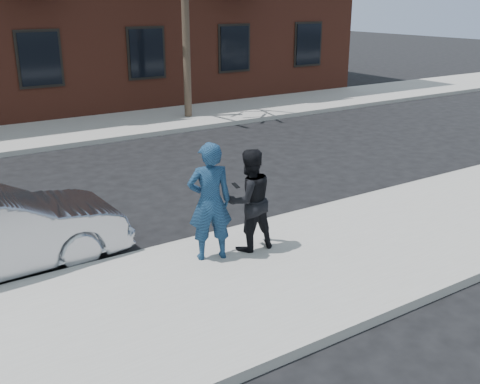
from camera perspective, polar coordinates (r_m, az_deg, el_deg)
ground at (r=8.91m, az=2.90°, el=-8.20°), size 100.00×100.00×0.00m
near_sidewalk at (r=8.70m, az=3.89°, el=-8.38°), size 50.00×3.50×0.15m
near_curb at (r=10.04m, az=-2.31°, el=-4.43°), size 50.00×0.10×0.15m
far_sidewalk at (r=18.67m, az=-17.94°, el=5.76°), size 50.00×3.50×0.15m
far_curb at (r=16.98m, az=-16.25°, el=4.67°), size 50.00×0.10×0.15m
man_hoodie at (r=8.70m, az=-3.08°, el=-0.98°), size 0.80×0.65×1.90m
man_peacoat at (r=9.05m, az=0.95°, el=-0.82°), size 0.87×0.70×1.69m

